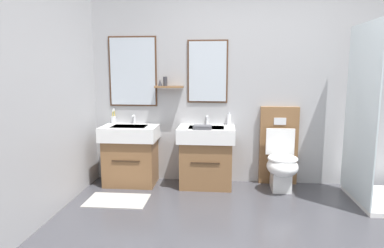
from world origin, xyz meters
TOP-DOWN VIEW (x-y plane):
  - wall_back at (-0.02, 1.75)m, footprint 4.43×0.27m
  - wall_left at (-2.15, 0.00)m, footprint 0.12×3.62m
  - bath_mat at (-1.57, 0.87)m, footprint 0.68×0.44m
  - vanity_sink_left at (-1.57, 1.47)m, footprint 0.70×0.51m
  - tap_on_left_sink at (-1.57, 1.66)m, footprint 0.03×0.13m
  - vanity_sink_right at (-0.61, 1.47)m, footprint 0.70×0.51m
  - tap_on_right_sink at (-0.61, 1.66)m, footprint 0.03×0.13m
  - toilet at (0.31, 1.49)m, footprint 0.48×0.62m
  - toothbrush_cup at (-1.84, 1.65)m, footprint 0.07×0.07m
  - soap_dispenser at (-0.33, 1.66)m, footprint 0.06×0.06m
  - folded_hand_towel at (-0.65, 1.32)m, footprint 0.22×0.16m

SIDE VIEW (x-z plane):
  - bath_mat at x=-1.57m, z-range 0.00..0.01m
  - toilet at x=0.31m, z-range -0.12..0.88m
  - vanity_sink_left at x=-1.57m, z-range 0.02..0.78m
  - vanity_sink_right at x=-0.61m, z-range 0.02..0.78m
  - folded_hand_towel at x=-0.65m, z-range 0.76..0.80m
  - toothbrush_cup at x=-1.84m, z-range 0.72..0.92m
  - soap_dispenser at x=-0.33m, z-range 0.75..0.91m
  - tap_on_left_sink at x=-1.57m, z-range 0.77..0.89m
  - tap_on_right_sink at x=-0.61m, z-range 0.77..0.89m
  - wall_left at x=-2.15m, z-range 0.00..2.74m
  - wall_back at x=-0.02m, z-range 0.00..2.74m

